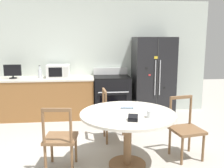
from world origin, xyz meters
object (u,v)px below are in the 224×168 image
(dining_chair_right, at_px, (186,129))
(dining_chair_far, at_px, (114,116))
(refrigerator, at_px, (153,77))
(microwave, at_px, (58,71))
(oven_range, at_px, (112,96))
(candle_glass, at_px, (150,115))
(dining_chair_left, at_px, (60,139))
(countertop_tv, at_px, (13,71))
(wallet, at_px, (133,118))
(counter_bottle, at_px, (40,73))

(dining_chair_right, xyz_separation_m, dining_chair_far, (-0.99, 0.75, 0.00))
(refrigerator, distance_m, microwave, 2.11)
(oven_range, bearing_deg, candle_glass, -84.66)
(refrigerator, relative_size, dining_chair_left, 1.97)
(countertop_tv, relative_size, wallet, 2.39)
(countertop_tv, height_order, dining_chair_far, countertop_tv)
(microwave, height_order, counter_bottle, microwave)
(oven_range, distance_m, microwave, 1.31)
(counter_bottle, xyz_separation_m, dining_chair_right, (2.45, -2.18, -0.57))
(counter_bottle, distance_m, dining_chair_left, 2.51)
(dining_chair_right, bearing_deg, wallet, 18.06)
(counter_bottle, bearing_deg, wallet, -59.42)
(oven_range, xyz_separation_m, microwave, (-1.17, 0.07, 0.57))
(refrigerator, bearing_deg, counter_bottle, 177.39)
(microwave, distance_m, countertop_tv, 0.96)
(countertop_tv, bearing_deg, candle_glass, -46.85)
(dining_chair_right, bearing_deg, dining_chair_left, -4.94)
(countertop_tv, xyz_separation_m, wallet, (2.13, -2.62, -0.27))
(counter_bottle, distance_m, dining_chair_far, 2.13)
(microwave, relative_size, dining_chair_far, 0.54)
(dining_chair_right, bearing_deg, refrigerator, -101.83)
(candle_glass, bearing_deg, oven_range, 95.34)
(dining_chair_far, xyz_separation_m, dining_chair_left, (-0.82, -0.92, 0.00))
(oven_range, relative_size, microwave, 2.22)
(microwave, distance_m, dining_chair_right, 3.05)
(counter_bottle, xyz_separation_m, dining_chair_far, (1.47, -1.43, -0.57))
(refrigerator, xyz_separation_m, countertop_tv, (-3.06, 0.07, 0.17))
(dining_chair_left, xyz_separation_m, candle_glass, (1.15, -0.21, 0.36))
(microwave, xyz_separation_m, dining_chair_right, (2.06, -2.17, -0.61))
(countertop_tv, xyz_separation_m, dining_chair_far, (2.03, -1.39, -0.63))
(countertop_tv, bearing_deg, dining_chair_left, -62.31)
(dining_chair_right, bearing_deg, oven_range, -77.72)
(wallet, bearing_deg, oven_range, 89.94)
(refrigerator, height_order, dining_chair_far, refrigerator)
(dining_chair_right, relative_size, dining_chair_far, 1.00)
(counter_bottle, bearing_deg, dining_chair_right, -41.59)
(microwave, height_order, candle_glass, microwave)
(dining_chair_far, bearing_deg, oven_range, 172.60)
(dining_chair_left, bearing_deg, wallet, -12.41)
(dining_chair_left, xyz_separation_m, wallet, (0.92, -0.31, 0.35))
(refrigerator, bearing_deg, dining_chair_right, -91.34)
(counter_bottle, bearing_deg, dining_chair_far, -44.29)
(microwave, relative_size, dining_chair_left, 0.54)
(counter_bottle, height_order, wallet, counter_bottle)
(countertop_tv, distance_m, counter_bottle, 0.57)
(candle_glass, bearing_deg, dining_chair_far, 106.54)
(refrigerator, distance_m, wallet, 2.71)
(refrigerator, relative_size, dining_chair_far, 1.97)
(dining_chair_far, bearing_deg, wallet, 1.77)
(dining_chair_left, relative_size, wallet, 6.01)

